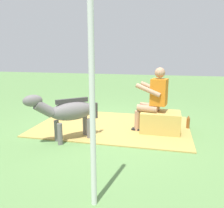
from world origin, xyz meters
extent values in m
plane|color=#608C4C|center=(0.00, 0.00, 0.00)|extent=(24.00, 24.00, 0.00)
cube|color=tan|center=(-0.07, -0.26, 0.01)|extent=(3.27, 2.14, 0.02)
cube|color=tan|center=(-1.10, -0.08, 0.22)|extent=(0.78, 0.52, 0.44)
cylinder|color=tan|center=(-0.84, -0.02, 0.51)|extent=(0.42, 0.21, 0.14)
cylinder|color=tan|center=(-0.64, -0.05, 0.22)|extent=(0.11, 0.11, 0.44)
cube|color=black|center=(-0.64, -0.05, 0.03)|extent=(0.23, 0.14, 0.06)
cylinder|color=tan|center=(-0.87, -0.21, 0.51)|extent=(0.42, 0.21, 0.14)
cylinder|color=tan|center=(-0.68, -0.25, 0.22)|extent=(0.11, 0.11, 0.44)
cube|color=black|center=(-0.68, -0.25, 0.03)|extent=(0.23, 0.14, 0.06)
cube|color=orange|center=(-1.05, -0.08, 0.84)|extent=(0.35, 0.33, 0.52)
cylinder|color=tan|center=(-0.85, 0.04, 0.89)|extent=(0.51, 0.18, 0.26)
cylinder|color=tan|center=(-0.90, -0.27, 0.89)|extent=(0.51, 0.18, 0.26)
sphere|color=tan|center=(-1.05, -0.08, 1.22)|extent=(0.20, 0.20, 0.20)
ellipsoid|color=slate|center=(0.46, 0.68, 0.56)|extent=(0.84, 0.80, 0.34)
cylinder|color=slate|center=(0.60, 0.94, 0.19)|extent=(0.09, 0.09, 0.39)
cylinder|color=slate|center=(0.74, 0.79, 0.19)|extent=(0.09, 0.09, 0.39)
cylinder|color=slate|center=(0.19, 0.57, 0.19)|extent=(0.09, 0.09, 0.39)
cylinder|color=slate|center=(0.32, 0.42, 0.19)|extent=(0.09, 0.09, 0.39)
cylinder|color=slate|center=(0.84, 1.01, 0.66)|extent=(0.39, 0.38, 0.33)
ellipsoid|color=slate|center=(0.97, 1.13, 0.82)|extent=(0.34, 0.33, 0.20)
cube|color=#3A3838|center=(0.46, 0.68, 0.75)|extent=(0.49, 0.45, 0.08)
cylinder|color=#3A3838|center=(0.11, 0.36, 0.51)|extent=(0.07, 0.07, 0.30)
cylinder|color=brown|center=(-1.68, -0.44, 0.12)|extent=(0.07, 0.07, 0.24)
cone|color=brown|center=(-1.68, -0.44, 0.27)|extent=(0.06, 0.06, 0.06)
cylinder|color=silver|center=(-0.47, 2.38, 1.14)|extent=(0.06, 0.06, 2.27)
camera|label=1|loc=(-1.16, 4.48, 1.62)|focal=37.03mm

